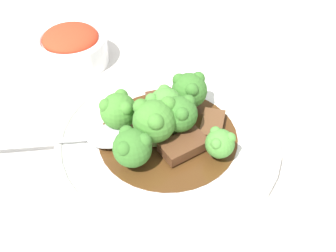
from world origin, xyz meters
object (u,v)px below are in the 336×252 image
broccoli_floret_2 (132,147)px  broccoli_floret_5 (220,143)px  beef_strip_0 (212,124)px  beef_strip_2 (166,104)px  beef_strip_1 (184,146)px  broccoli_floret_3 (154,120)px  side_bowl_kimchi (72,46)px  broccoli_floret_1 (119,110)px  broccoli_floret_4 (162,104)px  main_plate (168,139)px  serving_spoon (100,136)px  sauce_dish (321,131)px  broccoli_floret_0 (189,90)px  broccoli_floret_6 (179,113)px

broccoli_floret_2 → broccoli_floret_5: broccoli_floret_2 is taller
beef_strip_0 → beef_strip_2: size_ratio=1.06×
beef_strip_1 → broccoli_floret_3: (-0.02, -0.04, 0.03)m
broccoli_floret_5 → side_bowl_kimchi: bearing=-143.7°
broccoli_floret_2 → broccoli_floret_5: bearing=89.0°
broccoli_floret_1 → broccoli_floret_4: 0.06m
main_plate → broccoli_floret_2: size_ratio=5.87×
broccoli_floret_5 → serving_spoon: size_ratio=0.20×
sauce_dish → broccoli_floret_0: bearing=-109.5°
broccoli_floret_6 → side_bowl_kimchi: size_ratio=0.49×
beef_strip_2 → broccoli_floret_2: (0.10, -0.05, 0.02)m
beef_strip_2 → broccoli_floret_4: 0.04m
broccoli_floret_4 → sauce_dish: bearing=80.8°
beef_strip_0 → serving_spoon: 0.15m
side_bowl_kimchi → sauce_dish: size_ratio=1.69×
broccoli_floret_4 → broccoli_floret_6: 0.03m
main_plate → broccoli_floret_4: (-0.02, -0.00, 0.04)m
serving_spoon → beef_strip_1: bearing=72.5°
broccoli_floret_3 → sauce_dish: broccoli_floret_3 is taller
broccoli_floret_1 → broccoli_floret_5: (0.07, 0.12, -0.01)m
beef_strip_1 → broccoli_floret_3: 0.05m
broccoli_floret_4 → serving_spoon: (0.02, -0.09, -0.03)m
broccoli_floret_5 → broccoli_floret_0: bearing=-167.6°
broccoli_floret_2 → broccoli_floret_6: size_ratio=0.89×
broccoli_floret_3 → serving_spoon: bearing=-101.6°
beef_strip_2 → beef_strip_1: bearing=7.8°
broccoli_floret_2 → sauce_dish: 0.27m
broccoli_floret_1 → side_bowl_kimchi: 0.21m
beef_strip_1 → side_bowl_kimchi: 0.29m
beef_strip_0 → broccoli_floret_6: 0.06m
broccoli_floret_5 → broccoli_floret_6: size_ratio=0.70×
broccoli_floret_3 → broccoli_floret_6: broccoli_floret_3 is taller
serving_spoon → side_bowl_kimchi: (-0.21, -0.04, 0.01)m
broccoli_floret_1 → broccoli_floret_6: bearing=74.6°
broccoli_floret_5 → serving_spoon: 0.16m
beef_strip_2 → side_bowl_kimchi: size_ratio=0.48×
broccoli_floret_6 → beef_strip_2: bearing=-168.6°
beef_strip_1 → broccoli_floret_6: bearing=-178.1°
broccoli_floret_1 → sauce_dish: 0.28m
broccoli_floret_2 → broccoli_floret_4: 0.08m
main_plate → broccoli_floret_5: 0.08m
side_bowl_kimchi → broccoli_floret_0: bearing=46.2°
beef_strip_1 → broccoli_floret_5: bearing=69.7°
broccoli_floret_3 → broccoli_floret_4: size_ratio=1.18×
broccoli_floret_3 → broccoli_floret_6: 0.04m
broccoli_floret_0 → broccoli_floret_1: (0.03, -0.10, -0.00)m
main_plate → broccoli_floret_6: bearing=92.1°
broccoli_floret_3 → main_plate: bearing=122.2°
beef_strip_2 → broccoli_floret_2: bearing=-29.3°
main_plate → side_bowl_kimchi: (-0.22, -0.13, 0.02)m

